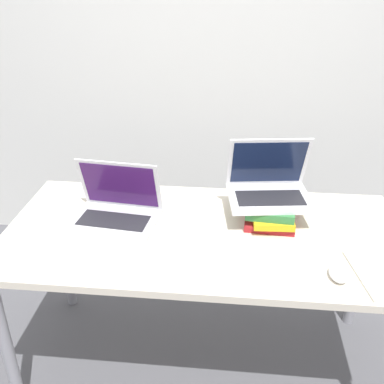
{
  "coord_description": "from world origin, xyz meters",
  "views": [
    {
      "loc": [
        0.11,
        -1.17,
        1.73
      ],
      "look_at": [
        -0.05,
        0.4,
        0.92
      ],
      "focal_mm": 42.0,
      "sensor_mm": 36.0,
      "label": 1
    }
  ],
  "objects": [
    {
      "name": "desk",
      "position": [
        0.0,
        0.4,
        0.67
      ],
      "size": [
        1.64,
        0.79,
        0.74
      ],
      "color": "beige",
      "rests_on": "ground_plane"
    },
    {
      "name": "wall_back",
      "position": [
        0.0,
        1.52,
        1.35
      ],
      "size": [
        8.0,
        0.05,
        2.7
      ],
      "color": "silver",
      "rests_on": "ground_plane"
    },
    {
      "name": "laptop_left",
      "position": [
        -0.38,
        0.46,
        0.79
      ],
      "size": [
        0.38,
        0.29,
        0.25
      ],
      "color": "silver",
      "rests_on": "desk"
    },
    {
      "name": "mouse",
      "position": [
        0.49,
        0.14,
        0.76
      ],
      "size": [
        0.07,
        0.11,
        0.04
      ],
      "color": "white",
      "rests_on": "desk"
    },
    {
      "name": "laptop_on_books",
      "position": [
        0.26,
        0.55,
        0.88
      ],
      "size": [
        0.37,
        0.31,
        0.26
      ],
      "color": "silver",
      "rests_on": "book_stack"
    },
    {
      "name": "wireless_keyboard",
      "position": [
        0.25,
        0.13,
        0.74
      ],
      "size": [
        0.28,
        0.12,
        0.01
      ],
      "color": "white",
      "rests_on": "desk"
    },
    {
      "name": "book_stack",
      "position": [
        0.28,
        0.52,
        0.78
      ],
      "size": [
        0.23,
        0.29,
        0.09
      ],
      "color": "maroon",
      "rests_on": "desk"
    }
  ]
}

